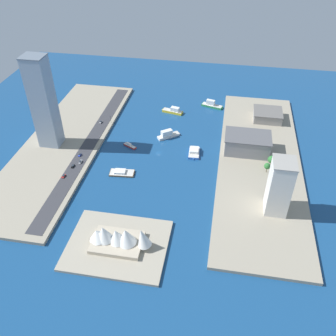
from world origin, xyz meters
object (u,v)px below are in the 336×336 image
carpark_squat_concrete (267,115)px  pickup_red (64,176)px  ferry_yellow_fast (173,111)px  hatchback_blue (80,155)px  sedan_silver (101,122)px  tower_tall_glass (43,103)px  traffic_light_waterfront (110,118)px  ferry_green_doubledeck (212,105)px  barge_flat_brown (122,173)px  catamaran_blue (194,152)px  ferry_white_commuter (168,134)px  opera_landmark (118,237)px  warehouse_low_gray (247,143)px  suv_black (73,166)px  tugboat_red (130,146)px  van_white (80,162)px  hotel_broad_white (279,187)px

carpark_squat_concrete → pickup_red: 209.49m
ferry_yellow_fast → hatchback_blue: bearing=54.4°
ferry_yellow_fast → sedan_silver: ferry_yellow_fast is taller
tower_tall_glass → pickup_red: 67.75m
hatchback_blue → traffic_light_waterfront: traffic_light_waterfront is taller
ferry_green_doubledeck → hatchback_blue: size_ratio=5.77×
barge_flat_brown → catamaran_blue: catamaran_blue is taller
barge_flat_brown → ferry_white_commuter: ferry_white_commuter is taller
barge_flat_brown → ferry_green_doubledeck: 146.26m
traffic_light_waterfront → opera_landmark: bearing=108.8°
warehouse_low_gray → opera_landmark: opera_landmark is taller
suv_black → hatchback_blue: bearing=-89.7°
tugboat_red → traffic_light_waterfront: (29.08, -35.60, 5.80)m
pickup_red → ferry_green_doubledeck: bearing=-126.9°
warehouse_low_gray → traffic_light_waterfront: size_ratio=6.22×
catamaran_blue → warehouse_low_gray: bearing=-168.6°
hatchback_blue → warehouse_low_gray: bearing=-166.9°
ferry_white_commuter → tower_tall_glass: bearing=17.6°
catamaran_blue → pickup_red: 115.39m
ferry_white_commuter → van_white: bearing=40.5°
ferry_white_commuter → carpark_squat_concrete: carpark_squat_concrete is taller
van_white → ferry_white_commuter: bearing=-139.5°
sedan_silver → tower_tall_glass: bearing=52.8°
ferry_yellow_fast → pickup_red: (70.54, 125.89, 1.15)m
ferry_white_commuter → opera_landmark: opera_landmark is taller
ferry_green_doubledeck → sedan_silver: size_ratio=5.46×
warehouse_low_gray → pickup_red: warehouse_low_gray is taller
pickup_red → opera_landmark: size_ratio=0.11×
ferry_yellow_fast → tower_tall_glass: size_ratio=0.29×
barge_flat_brown → suv_black: (42.21, 1.34, 2.34)m
ferry_green_doubledeck → carpark_squat_concrete: (-58.16, 21.28, 4.76)m
hatchback_blue → traffic_light_waterfront: (-9.82, -60.67, 3.37)m
ferry_yellow_fast → tower_tall_glass: bearing=38.8°
carpark_squat_concrete → suv_black: (165.52, 111.00, -3.74)m
catamaran_blue → traffic_light_waterfront: bearing=-22.1°
pickup_red → catamaran_blue: bearing=-151.5°
traffic_light_waterfront → warehouse_low_gray: bearing=168.7°
ferry_yellow_fast → opera_landmark: 186.37m
ferry_green_doubledeck → hotel_broad_white: size_ratio=0.56×
hotel_broad_white → pickup_red: hotel_broad_white is taller
warehouse_low_gray → traffic_light_waterfront: (135.29, -26.95, -3.61)m
hotel_broad_white → traffic_light_waterfront: bearing=-32.6°
van_white → suv_black: size_ratio=1.05×
ferry_yellow_fast → warehouse_low_gray: size_ratio=0.59×
hotel_broad_white → hatchback_blue: size_ratio=10.21×
barge_flat_brown → ferry_yellow_fast: size_ratio=0.92×
warehouse_low_gray → sedan_silver: size_ratio=8.96×
tower_tall_glass → sedan_silver: tower_tall_glass is taller
opera_landmark → suv_black: bearing=-50.5°
tugboat_red → pickup_red: size_ratio=3.01×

